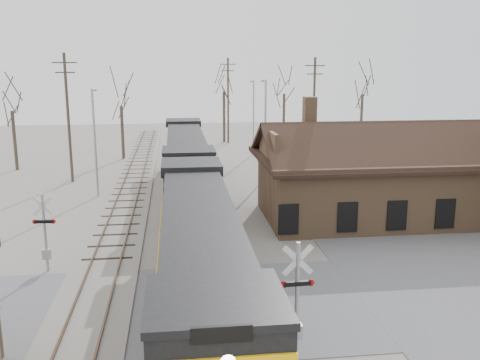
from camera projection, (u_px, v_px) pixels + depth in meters
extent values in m
plane|color=gray|center=(200.00, 308.00, 22.49)|extent=(140.00, 140.00, 0.00)
cube|color=#5B5B60|center=(200.00, 307.00, 22.49)|extent=(60.00, 9.00, 0.03)
cube|color=gray|center=(189.00, 210.00, 37.02)|extent=(3.40, 90.00, 0.12)
cube|color=#473323|center=(178.00, 209.00, 36.91)|extent=(0.08, 90.00, 0.14)
cube|color=#473323|center=(199.00, 209.00, 37.08)|extent=(0.08, 90.00, 0.14)
cube|color=gray|center=(123.00, 213.00, 36.48)|extent=(3.40, 90.00, 0.12)
cube|color=#473323|center=(112.00, 211.00, 36.37)|extent=(0.08, 90.00, 0.14)
cube|color=#473323|center=(133.00, 211.00, 36.54)|extent=(0.08, 90.00, 0.14)
cube|color=olive|center=(373.00, 188.00, 35.13)|extent=(14.00, 8.00, 4.00)
cube|color=black|center=(374.00, 157.00, 34.68)|extent=(15.20, 9.20, 0.30)
cube|color=black|center=(389.00, 147.00, 32.23)|extent=(15.00, 4.71, 2.66)
cube|color=black|center=(363.00, 137.00, 36.69)|extent=(15.00, 4.71, 2.66)
cube|color=olive|center=(310.00, 114.00, 35.07)|extent=(0.80, 0.80, 2.20)
cube|color=black|center=(194.00, 249.00, 27.82)|extent=(2.68, 4.29, 1.07)
cube|color=black|center=(201.00, 289.00, 20.88)|extent=(3.22, 21.43, 0.38)
cube|color=maroon|center=(201.00, 294.00, 20.93)|extent=(3.24, 21.43, 0.13)
cube|color=black|center=(198.00, 237.00, 21.82)|extent=(2.79, 15.54, 3.00)
cube|color=black|center=(217.00, 360.00, 12.84)|extent=(3.22, 3.00, 3.00)
cube|color=black|center=(189.00, 208.00, 35.57)|extent=(2.68, 4.29, 1.07)
cube|color=black|center=(185.00, 168.00, 49.07)|extent=(2.68, 4.29, 1.07)
cube|color=black|center=(186.00, 174.00, 42.14)|extent=(3.22, 21.43, 0.38)
cube|color=maroon|center=(186.00, 177.00, 42.19)|extent=(3.24, 21.43, 0.13)
cube|color=black|center=(186.00, 151.00, 43.08)|extent=(2.79, 15.54, 3.00)
cube|color=black|center=(189.00, 174.00, 34.09)|extent=(3.22, 3.00, 3.00)
cube|color=black|center=(190.00, 195.00, 32.53)|extent=(3.22, 1.93, 1.50)
cube|color=black|center=(191.00, 225.00, 31.84)|extent=(3.00, 0.25, 1.07)
cylinder|color=#A5A8AD|center=(297.00, 301.00, 18.33)|extent=(0.15, 0.15, 4.21)
cube|color=silver|center=(298.00, 260.00, 18.01)|extent=(1.10, 0.10, 1.10)
cube|color=silver|center=(298.00, 260.00, 18.01)|extent=(1.10, 0.10, 1.10)
cube|color=black|center=(297.00, 283.00, 18.20)|extent=(0.95, 0.20, 0.16)
cylinder|color=#B20C0C|center=(284.00, 284.00, 18.12)|extent=(0.26, 0.09, 0.25)
cylinder|color=#B20C0C|center=(311.00, 282.00, 18.27)|extent=(0.26, 0.09, 0.25)
cube|color=#A5A8AD|center=(296.00, 331.00, 18.58)|extent=(0.42, 0.32, 0.53)
cylinder|color=#A5A8AD|center=(45.00, 233.00, 26.02)|extent=(0.14, 0.14, 3.93)
cube|color=silver|center=(43.00, 206.00, 25.72)|extent=(1.03, 0.12, 1.03)
cube|color=silver|center=(43.00, 206.00, 25.72)|extent=(1.03, 0.12, 1.03)
cube|color=black|center=(44.00, 222.00, 25.89)|extent=(0.89, 0.21, 0.15)
cylinder|color=#B20C0C|center=(53.00, 221.00, 25.91)|extent=(0.24, 0.10, 0.24)
cylinder|color=#B20C0C|center=(35.00, 222.00, 25.87)|extent=(0.24, 0.10, 0.24)
cube|color=#A5A8AD|center=(47.00, 254.00, 26.25)|extent=(0.39, 0.29, 0.49)
cylinder|color=#A5A8AD|center=(95.00, 144.00, 40.23)|extent=(0.18, 0.18, 8.19)
cylinder|color=#A5A8AD|center=(94.00, 89.00, 40.24)|extent=(0.12, 1.80, 0.12)
cube|color=#A5A8AD|center=(95.00, 90.00, 41.04)|extent=(0.25, 0.50, 0.12)
cylinder|color=#A5A8AD|center=(265.00, 130.00, 46.23)|extent=(0.18, 0.18, 8.67)
cylinder|color=#A5A8AD|center=(264.00, 80.00, 46.19)|extent=(0.12, 1.80, 0.12)
cube|color=#A5A8AD|center=(263.00, 81.00, 46.99)|extent=(0.25, 0.50, 0.12)
cylinder|color=#A5A8AD|center=(254.00, 118.00, 58.91)|extent=(0.18, 0.18, 8.18)
cylinder|color=#A5A8AD|center=(253.00, 81.00, 58.92)|extent=(0.12, 1.80, 0.12)
cube|color=#A5A8AD|center=(251.00, 82.00, 59.72)|extent=(0.25, 0.50, 0.12)
cylinder|color=#382D23|center=(68.00, 119.00, 44.96)|extent=(0.24, 0.24, 10.87)
cube|color=#382D23|center=(64.00, 63.00, 43.96)|extent=(2.00, 0.10, 0.10)
cube|color=#382D23|center=(65.00, 72.00, 44.13)|extent=(1.60, 0.10, 0.10)
cylinder|color=#382D23|center=(228.00, 101.00, 67.29)|extent=(0.24, 0.24, 10.65)
cube|color=#382D23|center=(228.00, 64.00, 66.32)|extent=(2.00, 0.10, 0.10)
cube|color=#382D23|center=(228.00, 71.00, 66.49)|extent=(1.60, 0.10, 0.10)
cylinder|color=#382D23|center=(314.00, 112.00, 52.87)|extent=(0.24, 0.24, 10.58)
cube|color=#382D23|center=(315.00, 66.00, 51.90)|extent=(2.00, 0.10, 0.10)
cube|color=#382D23|center=(315.00, 74.00, 52.07)|extent=(1.60, 0.10, 0.10)
cylinder|color=#382D23|center=(15.00, 141.00, 50.73)|extent=(0.32, 0.32, 5.63)
cylinder|color=#382D23|center=(122.00, 133.00, 56.53)|extent=(0.32, 0.32, 5.63)
cylinder|color=#382D23|center=(224.00, 117.00, 68.52)|extent=(0.32, 0.32, 6.44)
cylinder|color=#382D23|center=(284.00, 120.00, 65.86)|extent=(0.32, 0.32, 6.34)
cylinder|color=#382D23|center=(361.00, 122.00, 62.13)|extent=(0.32, 0.32, 6.50)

